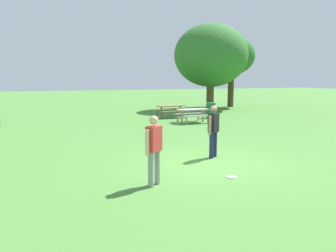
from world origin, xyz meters
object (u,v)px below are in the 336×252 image
at_px(picnic_table_near, 193,113).
at_px(tree_far_right, 232,56).
at_px(frisbee, 231,177).
at_px(picnic_table_far, 171,109).
at_px(person_thrower, 154,146).
at_px(person_catcher, 213,128).
at_px(tree_broad_center, 211,56).
at_px(trash_can_beside_table, 211,110).

bearing_deg(picnic_table_near, tree_far_right, 47.04).
distance_m(frisbee, picnic_table_far, 12.89).
distance_m(person_thrower, person_catcher, 3.24).
relative_size(person_catcher, tree_far_right, 0.27).
bearing_deg(person_thrower, tree_broad_center, 57.53).
bearing_deg(frisbee, person_thrower, 176.19).
bearing_deg(trash_can_beside_table, tree_broad_center, 61.94).
height_order(tree_broad_center, tree_far_right, tree_broad_center).
bearing_deg(trash_can_beside_table, tree_far_right, 49.84).
relative_size(person_catcher, picnic_table_far, 0.91).
bearing_deg(person_catcher, picnic_table_near, 68.83).
distance_m(person_catcher, picnic_table_far, 10.76).
xyz_separation_m(person_thrower, frisbee, (2.01, -0.13, -0.93)).
height_order(person_catcher, picnic_table_near, person_catcher).
height_order(person_thrower, trash_can_beside_table, person_thrower).
relative_size(person_catcher, tree_broad_center, 0.24).
bearing_deg(picnic_table_far, picnic_table_near, -85.29).
bearing_deg(tree_broad_center, person_thrower, -122.47).
distance_m(person_catcher, picnic_table_near, 8.26).
relative_size(picnic_table_near, picnic_table_far, 0.96).
bearing_deg(person_catcher, tree_far_right, 56.31).
bearing_deg(person_catcher, person_thrower, -144.03).
xyz_separation_m(picnic_table_far, tree_broad_center, (4.96, 3.95, 3.66)).
xyz_separation_m(person_thrower, tree_broad_center, (10.34, 16.25, 3.28)).
distance_m(frisbee, trash_can_beside_table, 12.60).
height_order(person_thrower, person_catcher, same).
bearing_deg(picnic_table_near, tree_broad_center, 54.55).
height_order(person_thrower, tree_far_right, tree_far_right).
xyz_separation_m(person_catcher, frisbee, (-0.61, -2.04, -0.93)).
bearing_deg(tree_far_right, person_catcher, -123.69).
relative_size(person_catcher, trash_can_beside_table, 1.71).
bearing_deg(picnic_table_near, picnic_table_far, 94.71).
relative_size(person_thrower, person_catcher, 1.00).
height_order(frisbee, tree_broad_center, tree_broad_center).
height_order(person_thrower, picnic_table_near, person_thrower).
relative_size(person_catcher, frisbee, 6.00).
relative_size(person_thrower, tree_broad_center, 0.24).
distance_m(tree_broad_center, tree_far_right, 3.19).
relative_size(person_thrower, picnic_table_near, 0.95).
height_order(picnic_table_near, tree_broad_center, tree_broad_center).
xyz_separation_m(trash_can_beside_table, tree_far_right, (5.55, 6.58, 3.86)).
bearing_deg(tree_broad_center, trash_can_beside_table, -118.06).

